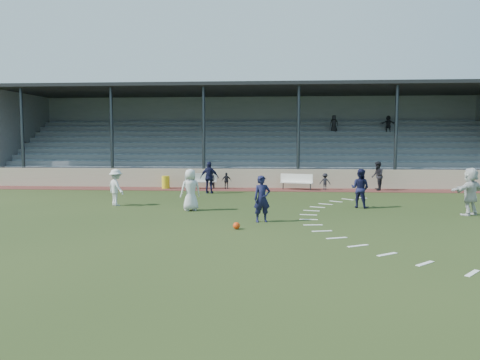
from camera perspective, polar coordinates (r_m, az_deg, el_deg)
name	(u,v)px	position (r m, az deg, el deg)	size (l,w,h in m)	color
ground	(235,219)	(18.33, -0.58, -4.74)	(90.00, 90.00, 0.00)	#263415
cinder_track	(250,189)	(28.71, 1.18, -1.16)	(34.00, 2.00, 0.02)	#522421
retaining_wall	(250,178)	(29.69, 1.29, 0.19)	(34.00, 0.18, 1.20)	#C1B294
bench_left	(201,179)	(29.25, -4.81, 0.07)	(2.04, 0.89, 0.95)	white
bench_right	(297,180)	(28.77, 6.92, -0.03)	(2.03, 0.99, 0.95)	white
trash_bin	(166,182)	(29.56, -9.04, -0.26)	(0.49, 0.49, 0.78)	yellow
football	(236,226)	(16.22, -0.43, -5.59)	(0.24, 0.24, 0.24)	red
player_white_lead	(191,190)	(20.39, -6.05, -1.20)	(0.89, 0.58, 1.82)	silver
player_navy_lead	(262,199)	(17.52, 2.70, -2.31)	(0.64, 0.42, 1.75)	#121433
player_navy_mid	(360,188)	(21.78, 14.43, -1.00)	(0.86, 0.67, 1.76)	#121433
player_white_wing	(116,187)	(22.55, -14.87, -0.88)	(1.10, 0.63, 1.71)	silver
player_navy_wing	(209,178)	(26.74, -3.74, 0.30)	(1.06, 0.44, 1.81)	#121433
player_white_back	(470,191)	(21.24, 26.26, -1.26)	(1.81, 0.58, 1.95)	silver
official	(377,176)	(29.29, 16.41, 0.49)	(0.85, 0.66, 1.74)	black
sub_left_near	(212,180)	(29.11, -3.47, 0.00)	(0.39, 0.26, 1.07)	black
sub_left_far	(227,181)	(28.92, -1.66, -0.09)	(0.59, 0.25, 1.01)	black
sub_right	(325,182)	(28.76, 10.32, -0.19)	(0.66, 0.38, 1.01)	black
grandstand	(254,151)	(34.30, 1.71, 3.53)	(34.60, 9.00, 6.61)	slate
penalty_arc	(342,220)	(18.45, 12.33, -4.78)	(3.89, 14.63, 0.01)	white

